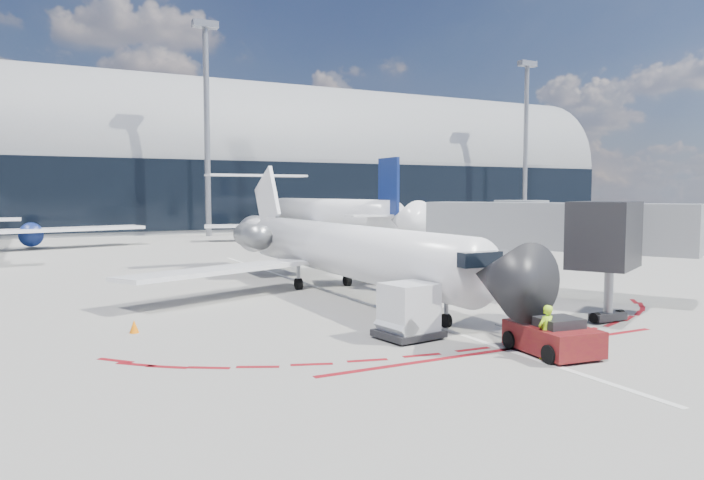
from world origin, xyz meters
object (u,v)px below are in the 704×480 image
ramp_worker (546,332)px  uld_container (409,311)px  regional_jet (333,247)px  pushback_tug (553,337)px

ramp_worker → uld_container: (-2.38, 4.32, 0.13)m
regional_jet → uld_container: size_ratio=11.88×
regional_jet → ramp_worker: 15.54m
pushback_tug → ramp_worker: (-0.66, -0.37, 0.31)m
pushback_tug → ramp_worker: bearing=-144.6°
pushback_tug → ramp_worker: size_ratio=2.82×
ramp_worker → uld_container: bearing=-67.3°
pushback_tug → uld_container: bearing=133.9°
regional_jet → pushback_tug: 15.22m
regional_jet → ramp_worker: size_ratio=16.39×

